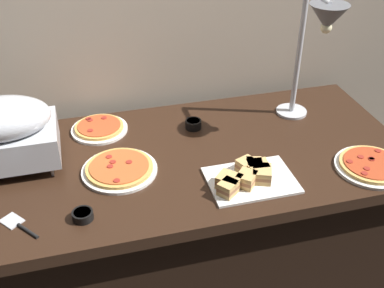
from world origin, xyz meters
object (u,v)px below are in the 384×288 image
Objects in this scene: sauce_cup_near at (193,124)px; serving_spatula at (19,226)px; chafing_dish at (2,131)px; sandwich_platter at (248,176)px; sauce_cup_far at (83,215)px; pizza_plate_raised_stand at (119,169)px; heat_lamp at (321,31)px; pizza_plate_front at (372,166)px; pizza_plate_center at (99,128)px.

serving_spatula is (-0.72, -0.45, -0.02)m from sauce_cup_near.
chafing_dish reaches higher than sauce_cup_near.
chafing_dish is at bearing 158.56° from sandwich_platter.
pizza_plate_raised_stand is at bearing 56.41° from sauce_cup_far.
pizza_plate_raised_stand is at bearing -172.98° from heat_lamp.
sauce_cup_near reaches higher than pizza_plate_front.
pizza_plate_raised_stand is (-0.83, -0.10, -0.43)m from heat_lamp.
pizza_plate_center is 3.45× the size of sauce_cup_near.
pizza_plate_raised_stand is at bearing 30.83° from serving_spatula.
pizza_plate_center is 1.58× the size of serving_spatula.
pizza_plate_center is at bearing 134.56° from sandwich_platter.
pizza_plate_front is 3.95× the size of sauce_cup_far.
chafing_dish is 1.61× the size of pizza_plate_center.
pizza_plate_raised_stand is 1.88× the size of serving_spatula.
serving_spatula is at bearing -120.65° from pizza_plate_center.
chafing_dish reaches higher than sauce_cup_far.
pizza_plate_center is 0.75× the size of sandwich_platter.
sandwich_platter is at bearing -22.34° from pizza_plate_raised_stand.
pizza_plate_center is at bearing 151.06° from pizza_plate_front.
pizza_plate_front is at bearing -4.87° from sandwich_platter.
pizza_plate_front is at bearing -28.94° from pizza_plate_center.
heat_lamp is 2.35× the size of pizza_plate_center.
heat_lamp is at bearing -2.27° from chafing_dish.
pizza_plate_raised_stand is at bearing -82.03° from pizza_plate_center.
heat_lamp is at bearing 14.96° from serving_spatula.
sandwich_platter is 4.53× the size of sauce_cup_far.
pizza_plate_front and pizza_plate_raised_stand have the same top height.
sauce_cup_near is (0.36, 0.24, 0.01)m from pizza_plate_raised_stand.
pizza_plate_raised_stand is at bearing -20.42° from chafing_dish.
heat_lamp reaches higher than sauce_cup_far.
serving_spatula is (-0.32, -0.53, -0.01)m from pizza_plate_center.
sandwich_platter is 2.10× the size of serving_spatula.
pizza_plate_front and pizza_plate_center have the same top height.
chafing_dish is 1.27m from heat_lamp.
sauce_cup_near is 0.98× the size of sauce_cup_far.
serving_spatula is at bearing 179.47° from pizza_plate_front.
pizza_plate_front is at bearing -13.56° from pizza_plate_raised_stand.
serving_spatula is (-0.81, -0.03, -0.02)m from sandwich_platter.
sauce_cup_far is 0.21m from serving_spatula.
pizza_plate_raised_stand is 0.43m from sauce_cup_near.
sandwich_platter reaches higher than pizza_plate_center.
heat_lamp is at bearing -13.97° from pizza_plate_center.
serving_spatula is at bearing -147.82° from sauce_cup_near.
sauce_cup_far is 0.46× the size of serving_spatula.
sauce_cup_far reaches higher than serving_spatula.
sauce_cup_near is at bearing 42.55° from sauce_cup_far.
pizza_plate_front is 1.31m from serving_spatula.
sauce_cup_near is at bearing 164.24° from heat_lamp.
serving_spatula is at bearing -165.04° from heat_lamp.
pizza_plate_center is 0.56m from sauce_cup_far.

